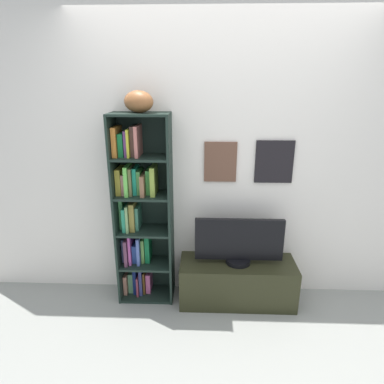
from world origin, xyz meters
name	(u,v)px	position (x,y,z in m)	size (l,w,h in m)	color
back_wall	(220,160)	(0.00, 1.13, 1.29)	(4.80, 0.08, 2.58)	white
bookshelf	(139,211)	(-0.71, 0.98, 0.85)	(0.49, 0.30, 1.70)	black
football	(139,102)	(-0.66, 0.95, 1.79)	(0.27, 0.17, 0.17)	#925830
tv_stand	(237,282)	(0.17, 0.90, 0.20)	(1.04, 0.39, 0.40)	#2A2B18
television	(239,242)	(0.17, 0.90, 0.60)	(0.77, 0.22, 0.42)	black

